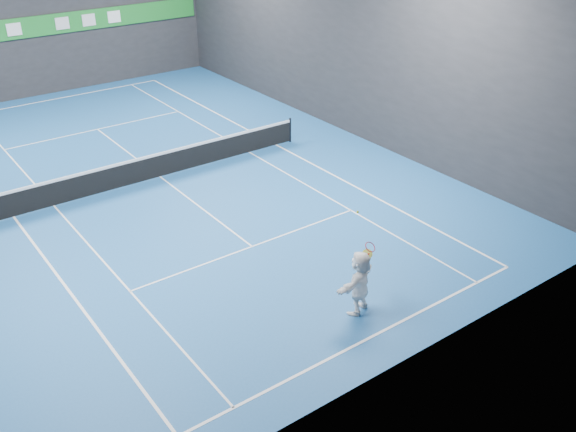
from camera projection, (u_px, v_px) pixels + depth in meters
ground at (161, 177)px, 24.68m from camera, size 26.00×26.00×0.00m
wall_back at (34, 5)px, 31.75m from camera, size 18.00×0.10×9.00m
wall_front at (421, 194)px, 13.31m from camera, size 18.00×0.10×9.00m
wall_right at (343, 28)px, 27.21m from camera, size 0.10×26.00×9.00m
baseline_near at (371, 337)px, 16.24m from camera, size 10.98×0.08×0.01m
baseline_far at (57, 99)px, 33.11m from camera, size 10.98×0.08×0.01m
sideline_doubles_left at (14, 217)px, 21.82m from camera, size 0.08×23.78×0.01m
sideline_doubles_right at (277, 145)px, 27.53m from camera, size 0.08×23.78×0.01m
sideline_singles_left at (54, 206)px, 22.54m from camera, size 0.06×23.78×0.01m
sideline_singles_right at (250, 153)px, 26.81m from camera, size 0.06×23.78×0.01m
service_line_near at (252, 246)px, 20.14m from camera, size 8.23×0.06×0.01m
service_line_far at (98, 129)px, 29.21m from camera, size 8.23×0.06×0.01m
center_service_line at (161, 177)px, 24.68m from camera, size 0.06×12.80×0.01m
player at (359, 282)px, 16.80m from camera, size 1.77×1.11×1.82m
tennis_ball at (358, 212)px, 15.83m from camera, size 0.07×0.07×0.07m
tennis_net at (159, 164)px, 24.42m from camera, size 12.50×0.10×1.07m
sponsor_banner at (38, 26)px, 32.18m from camera, size 17.64×0.11×1.00m
tennis_racket at (370, 250)px, 16.60m from camera, size 0.46×0.33×0.65m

